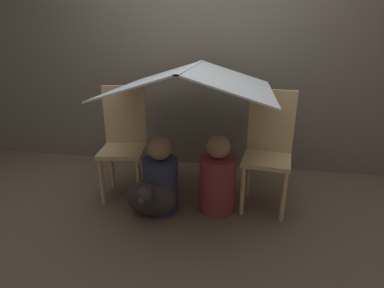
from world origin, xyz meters
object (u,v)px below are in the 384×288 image
Objects in this scene: person_front at (161,180)px; person_second at (218,179)px; chair_right at (268,147)px; dog at (151,198)px; chair_left at (124,138)px.

person_second reaches higher than person_front.
chair_right is 1.50× the size of person_second.
chair_right is 2.37× the size of dog.
chair_left is at bearing 147.92° from person_front.
person_second reaches higher than dog.
dog is at bearing -112.30° from person_front.
chair_right is at bearing 22.45° from dog.
dog is (-0.05, -0.13, -0.11)m from person_front.
dog is (0.35, -0.38, -0.36)m from chair_left.
person_front is 1.55× the size of dog.
chair_right is 0.94m from person_front.
chair_left reaches higher than dog.
person_second is at bearing 9.96° from person_front.
person_front is (0.40, -0.25, -0.25)m from chair_left.
person_front is 0.18m from dog.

